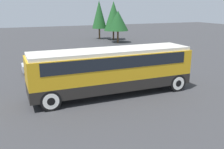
{
  "coord_description": "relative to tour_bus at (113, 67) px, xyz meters",
  "views": [
    {
      "loc": [
        -6.15,
        -14.57,
        5.72
      ],
      "look_at": [
        0.0,
        0.0,
        1.37
      ],
      "focal_mm": 40.0,
      "sensor_mm": 36.0,
      "label": 1
    }
  ],
  "objects": [
    {
      "name": "tour_bus",
      "position": [
        0.0,
        0.0,
        0.0
      ],
      "size": [
        10.75,
        2.65,
        3.05
      ],
      "color": "black",
      "rests_on": "ground_plane"
    },
    {
      "name": "parked_car_near",
      "position": [
        -3.19,
        7.8,
        -1.21
      ],
      "size": [
        4.25,
        1.81,
        1.29
      ],
      "color": "#BCBCC1",
      "rests_on": "ground_plane"
    },
    {
      "name": "tree_right",
      "position": [
        9.23,
        27.93,
        2.42
      ],
      "size": [
        2.54,
        2.54,
        6.7
      ],
      "color": "brown",
      "rests_on": "ground_plane"
    },
    {
      "name": "tree_center",
      "position": [
        11.07,
        25.79,
        2.2
      ],
      "size": [
        3.26,
        3.26,
        6.54
      ],
      "color": "brown",
      "rests_on": "ground_plane"
    },
    {
      "name": "ground_plane",
      "position": [
        -0.1,
        -0.0,
        -1.86
      ],
      "size": [
        120.0,
        120.0,
        0.0
      ],
      "primitive_type": "plane",
      "color": "#38383A"
    },
    {
      "name": "parked_car_mid",
      "position": [
        0.87,
        6.76,
        -1.2
      ],
      "size": [
        4.63,
        1.9,
        1.33
      ],
      "color": "silver",
      "rests_on": "ground_plane"
    },
    {
      "name": "tree_left",
      "position": [
        10.32,
        22.25,
        1.62
      ],
      "size": [
        3.34,
        3.34,
        5.04
      ],
      "color": "brown",
      "rests_on": "ground_plane"
    }
  ]
}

